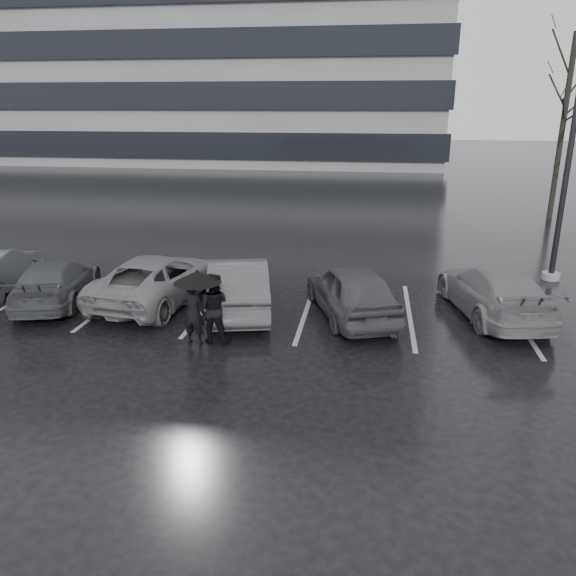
% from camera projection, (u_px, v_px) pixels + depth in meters
% --- Properties ---
extents(ground, '(160.00, 160.00, 0.00)m').
position_uv_depth(ground, '(269.00, 345.00, 13.29)').
color(ground, black).
rests_on(ground, ground).
extents(office_building, '(61.00, 26.00, 29.00)m').
position_uv_depth(office_building, '(139.00, 10.00, 56.92)').
color(office_building, gray).
rests_on(office_building, ground).
extents(car_main, '(3.00, 4.55, 1.44)m').
position_uv_depth(car_main, '(352.00, 290.00, 14.87)').
color(car_main, black).
rests_on(car_main, ground).
extents(car_west_a, '(2.54, 4.70, 1.47)m').
position_uv_depth(car_west_a, '(239.00, 284.00, 15.30)').
color(car_west_a, '#2C2D2F').
rests_on(car_west_a, ground).
extents(car_west_b, '(2.90, 5.14, 1.36)m').
position_uv_depth(car_west_b, '(158.00, 278.00, 16.01)').
color(car_west_b, '#515154').
rests_on(car_west_b, ground).
extents(car_west_c, '(2.65, 4.50, 1.22)m').
position_uv_depth(car_west_c, '(56.00, 281.00, 15.97)').
color(car_west_c, black).
rests_on(car_west_c, ground).
extents(car_east, '(2.77, 4.92, 1.35)m').
position_uv_depth(car_east, '(493.00, 291.00, 14.96)').
color(car_east, '#515154').
rests_on(car_east, ground).
extents(pedestrian_left, '(0.60, 0.42, 1.55)m').
position_uv_depth(pedestrian_left, '(193.00, 313.00, 13.13)').
color(pedestrian_left, black).
rests_on(pedestrian_left, ground).
extents(pedestrian_right, '(0.83, 0.65, 1.70)m').
position_uv_depth(pedestrian_right, '(213.00, 308.00, 13.19)').
color(pedestrian_right, black).
rests_on(pedestrian_right, ground).
extents(umbrella, '(1.09, 1.09, 1.85)m').
position_uv_depth(umbrella, '(197.00, 277.00, 12.75)').
color(umbrella, black).
rests_on(umbrella, ground).
extents(lamp_post, '(0.55, 0.55, 10.09)m').
position_uv_depth(lamp_post, '(573.00, 132.00, 16.75)').
color(lamp_post, gray).
rests_on(lamp_post, ground).
extents(stall_stripes, '(19.72, 5.00, 0.00)m').
position_uv_depth(stall_stripes, '(257.00, 307.00, 15.75)').
color(stall_stripes, '#949496').
rests_on(stall_stripes, ground).
extents(tree_north, '(0.26, 0.26, 8.50)m').
position_uv_depth(tree_north, '(562.00, 129.00, 26.39)').
color(tree_north, black).
rests_on(tree_north, ground).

